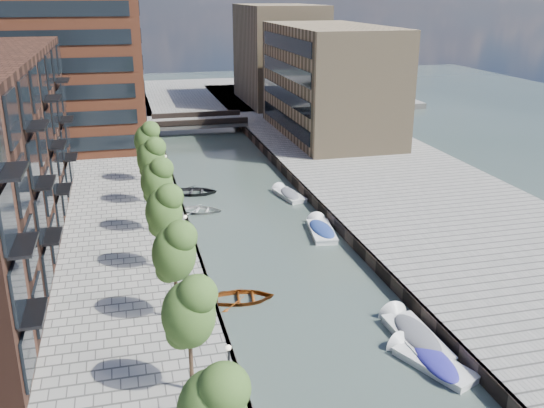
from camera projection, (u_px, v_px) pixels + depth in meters
name	position (u px, v px, depth m)	size (l,w,h in m)	color
water	(244.00, 202.00, 57.77)	(300.00, 300.00, 0.00)	#38473F
quay_right	(399.00, 185.00, 61.29)	(20.00, 140.00, 1.00)	gray
quay_wall_left	(180.00, 202.00, 56.20)	(0.25, 140.00, 1.00)	#332823
quay_wall_right	(306.00, 192.00, 59.01)	(0.25, 140.00, 1.00)	#332823
far_closure	(179.00, 97.00, 112.51)	(80.00, 40.00, 1.00)	gray
tower	(59.00, 19.00, 71.43)	(18.00, 18.00, 30.00)	brown
tan_block_near	(330.00, 81.00, 78.93)	(12.00, 25.00, 14.00)	#8D7656
tan_block_far	(279.00, 54.00, 102.39)	(12.00, 20.00, 16.00)	#8D7656
bridge	(199.00, 122.00, 86.59)	(13.00, 6.00, 1.30)	gray
tree_0	(212.00, 407.00, 21.12)	(2.50, 2.50, 5.95)	#382619
tree_1	(188.00, 310.00, 27.52)	(2.50, 2.50, 5.95)	#382619
tree_2	(174.00, 250.00, 33.93)	(2.50, 2.50, 5.95)	#382619
tree_3	(164.00, 209.00, 40.33)	(2.50, 2.50, 5.95)	#382619
tree_4	(157.00, 179.00, 46.74)	(2.50, 2.50, 5.95)	#382619
tree_5	(151.00, 157.00, 53.14)	(2.50, 2.50, 5.95)	#382619
tree_6	(147.00, 139.00, 59.55)	(2.50, 2.50, 5.95)	#382619
lamp_0	(229.00, 378.00, 25.67)	(0.24, 0.24, 4.12)	black
lamp_1	(186.00, 238.00, 40.31)	(0.24, 0.24, 4.12)	black
lamp_2	(166.00, 172.00, 54.95)	(0.24, 0.24, 4.12)	black
sloop_2	(243.00, 300.00, 39.40)	(3.00, 4.20, 0.87)	#7B360D
sloop_3	(200.00, 212.00, 55.19)	(2.93, 4.10, 0.85)	silver
sloop_4	(194.00, 194.00, 60.14)	(3.33, 4.66, 0.96)	black
motorboat_0	(428.00, 361.00, 32.62)	(3.55, 5.26, 1.67)	white
motorboat_1	(412.00, 334.00, 35.10)	(2.15, 5.78, 1.91)	white
motorboat_3	(321.00, 230.00, 50.55)	(2.55, 5.47, 1.76)	white
motorboat_4	(288.00, 194.00, 59.40)	(2.52, 4.93, 1.57)	silver
car	(305.00, 135.00, 77.46)	(1.70, 4.22, 1.44)	#A3A5A8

